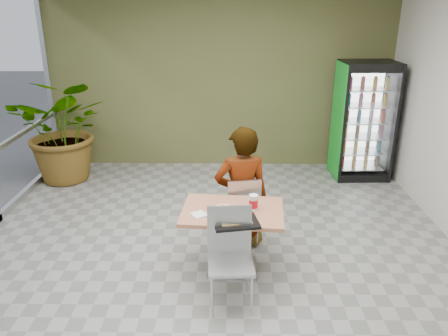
{
  "coord_description": "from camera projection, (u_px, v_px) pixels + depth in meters",
  "views": [
    {
      "loc": [
        0.19,
        -4.16,
        2.84
      ],
      "look_at": [
        0.13,
        0.65,
        1.0
      ],
      "focal_mm": 35.0,
      "sensor_mm": 36.0,
      "label": 1
    }
  ],
  "objects": [
    {
      "name": "cafeteria_tray",
      "position": [
        236.0,
        222.0,
        4.38
      ],
      "size": [
        0.51,
        0.41,
        0.03
      ],
      "primitive_type": "cube",
      "rotation": [
        0.0,
        0.0,
        0.19
      ],
      "color": "black",
      "rests_on": "dining_table"
    },
    {
      "name": "pizza_plate",
      "position": [
        224.0,
        208.0,
        4.67
      ],
      "size": [
        0.32,
        0.23,
        0.03
      ],
      "color": "white",
      "rests_on": "dining_table"
    },
    {
      "name": "ground",
      "position": [
        212.0,
        272.0,
        4.9
      ],
      "size": [
        7.0,
        7.0,
        0.0
      ],
      "primitive_type": "plane",
      "color": "gray",
      "rests_on": "ground"
    },
    {
      "name": "dining_table",
      "position": [
        232.0,
        227.0,
        4.75
      ],
      "size": [
        1.13,
        0.84,
        0.75
      ],
      "rotation": [
        0.0,
        0.0,
        -0.08
      ],
      "color": "#C47C54",
      "rests_on": "ground"
    },
    {
      "name": "potted_plant",
      "position": [
        65.0,
        130.0,
        7.16
      ],
      "size": [
        1.63,
        1.43,
        1.74
      ],
      "primitive_type": "imported",
      "rotation": [
        0.0,
        0.0,
        -0.05
      ],
      "color": "#266026",
      "rests_on": "ground"
    },
    {
      "name": "chair_far",
      "position": [
        243.0,
        206.0,
        5.26
      ],
      "size": [
        0.46,
        0.47,
        0.9
      ],
      "rotation": [
        0.0,
        0.0,
        3.31
      ],
      "color": "#B0B2B5",
      "rests_on": "ground"
    },
    {
      "name": "room_envelope",
      "position": [
        211.0,
        135.0,
        4.33
      ],
      "size": [
        6.0,
        7.0,
        3.2
      ],
      "primitive_type": null,
      "color": "beige",
      "rests_on": "ground"
    },
    {
      "name": "beverage_fridge",
      "position": [
        363.0,
        121.0,
        7.26
      ],
      "size": [
        0.92,
        0.72,
        1.95
      ],
      "rotation": [
        0.0,
        0.0,
        0.04
      ],
      "color": "black",
      "rests_on": "ground"
    },
    {
      "name": "seated_woman",
      "position": [
        241.0,
        199.0,
        5.28
      ],
      "size": [
        0.73,
        0.54,
        1.81
      ],
      "primitive_type": "imported",
      "rotation": [
        0.0,
        0.0,
        3.31
      ],
      "color": "black",
      "rests_on": "ground"
    },
    {
      "name": "soda_cup",
      "position": [
        253.0,
        203.0,
        4.64
      ],
      "size": [
        0.1,
        0.1,
        0.17
      ],
      "color": "white",
      "rests_on": "dining_table"
    },
    {
      "name": "napkin_stack",
      "position": [
        199.0,
        215.0,
        4.54
      ],
      "size": [
        0.2,
        0.2,
        0.02
      ],
      "primitive_type": "cube",
      "rotation": [
        0.0,
        0.0,
        0.59
      ],
      "color": "white",
      "rests_on": "dining_table"
    },
    {
      "name": "chair_near",
      "position": [
        230.0,
        248.0,
        4.27
      ],
      "size": [
        0.47,
        0.47,
        0.99
      ],
      "rotation": [
        0.0,
        0.0,
        0.07
      ],
      "color": "#B0B2B5",
      "rests_on": "ground"
    }
  ]
}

